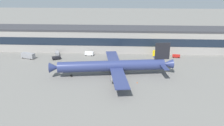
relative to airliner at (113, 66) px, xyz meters
The scene contains 11 objects.
ground_plane 6.96m from the airliner, 43.39° to the right, with size 600.00×600.00×0.00m, color slate.
terminal_building 46.15m from the airliner, 85.58° to the left, with size 191.16×19.57×14.87m.
airliner is the anchor object (origin of this frame).
belt_loader 48.63m from the airliner, 139.04° to the left, with size 4.08×6.70×1.95m.
crew_van 35.74m from the airliner, 117.81° to the left, with size 5.42×2.80×2.55m.
fuel_truck 57.33m from the airliner, 155.35° to the left, with size 8.85×5.38×3.35m.
follow_me_car 47.47m from the airliner, 39.74° to the left, with size 4.66×2.63×1.85m.
pushback_tractor 41.78m from the airliner, 146.31° to the left, with size 5.45×4.44×1.75m.
catering_truck 41.05m from the airliner, 51.22° to the left, with size 7.12×6.71×4.15m.
traffic_cone_0 12.51m from the airliner, 64.76° to the right, with size 0.55×0.55×0.68m, color #F2590C.
traffic_cone_1 14.97m from the airliner, 38.34° to the right, with size 0.50×0.50×0.62m, color #F2590C.
Camera 1 is at (1.58, -105.41, 44.12)m, focal length 38.40 mm.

